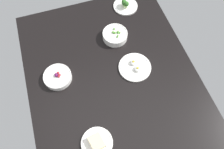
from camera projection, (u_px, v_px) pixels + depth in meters
The scene contains 6 objects.
dining_table at pixel (112, 77), 138.07cm from camera, with size 134.03×105.99×4.00cm, color black.
bowl_berries at pixel (58, 77), 133.53cm from camera, with size 17.51×17.51×5.72cm.
bowl_peas at pixel (115, 35), 147.19cm from camera, with size 17.16×17.16×6.31cm.
plate_sandwich at pixel (97, 143), 116.54cm from camera, with size 17.51×17.51×4.61cm.
plate_eggs at pixel (135, 67), 138.07cm from camera, with size 21.08×21.08×4.32cm.
plate_broccoli at pixel (125, 5), 160.93cm from camera, with size 18.25×18.25×6.94cm.
Camera 1 is at (-57.25, 18.52, 126.28)cm, focal length 34.34 mm.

